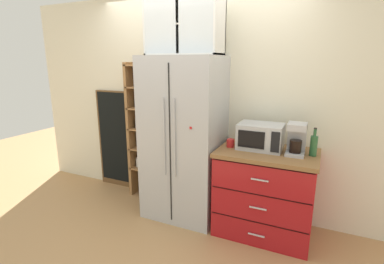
% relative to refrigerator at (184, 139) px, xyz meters
% --- Properties ---
extents(ground_plane, '(10.65, 10.65, 0.00)m').
position_rel_refrigerator_xyz_m(ground_plane, '(-0.00, -0.03, -0.91)').
color(ground_plane, tan).
extents(wall_back_cream, '(4.96, 0.10, 2.55)m').
position_rel_refrigerator_xyz_m(wall_back_cream, '(-0.00, 0.37, 0.36)').
color(wall_back_cream, silver).
rests_on(wall_back_cream, ground).
extents(refrigerator, '(0.84, 0.66, 1.83)m').
position_rel_refrigerator_xyz_m(refrigerator, '(0.00, 0.00, 0.00)').
color(refrigerator, '#B7BABF').
rests_on(refrigerator, ground).
extents(pantry_shelf_column, '(0.46, 0.27, 1.76)m').
position_rel_refrigerator_xyz_m(pantry_shelf_column, '(-0.67, 0.26, -0.03)').
color(pantry_shelf_column, brown).
rests_on(pantry_shelf_column, ground).
extents(counter_cabinet, '(0.98, 0.67, 0.90)m').
position_rel_refrigerator_xyz_m(counter_cabinet, '(0.93, 0.00, -0.46)').
color(counter_cabinet, '#A8161C').
rests_on(counter_cabinet, ground).
extents(microwave, '(0.44, 0.33, 0.26)m').
position_rel_refrigerator_xyz_m(microwave, '(0.85, 0.05, 0.11)').
color(microwave, '#B7BABF').
rests_on(microwave, counter_cabinet).
extents(coffee_maker, '(0.17, 0.20, 0.31)m').
position_rel_refrigerator_xyz_m(coffee_maker, '(1.19, 0.01, 0.14)').
color(coffee_maker, '#B7B7BC').
rests_on(coffee_maker, counter_cabinet).
extents(mug_charcoal, '(0.11, 0.07, 0.09)m').
position_rel_refrigerator_xyz_m(mug_charcoal, '(0.94, 0.06, 0.03)').
color(mug_charcoal, '#2D2D33').
rests_on(mug_charcoal, counter_cabinet).
extents(mug_red, '(0.11, 0.08, 0.08)m').
position_rel_refrigerator_xyz_m(mug_red, '(0.55, -0.02, 0.02)').
color(mug_red, red).
rests_on(mug_red, counter_cabinet).
extents(bottle_green, '(0.07, 0.07, 0.27)m').
position_rel_refrigerator_xyz_m(bottle_green, '(1.35, 0.03, 0.10)').
color(bottle_green, '#285B33').
rests_on(bottle_green, counter_cabinet).
extents(upper_cabinet, '(0.81, 0.32, 0.61)m').
position_rel_refrigerator_xyz_m(upper_cabinet, '(-0.00, 0.05, 1.22)').
color(upper_cabinet, silver).
rests_on(upper_cabinet, refrigerator).
extents(chalkboard_menu, '(0.60, 0.04, 1.38)m').
position_rel_refrigerator_xyz_m(chalkboard_menu, '(-1.22, 0.30, -0.22)').
color(chalkboard_menu, brown).
rests_on(chalkboard_menu, ground).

